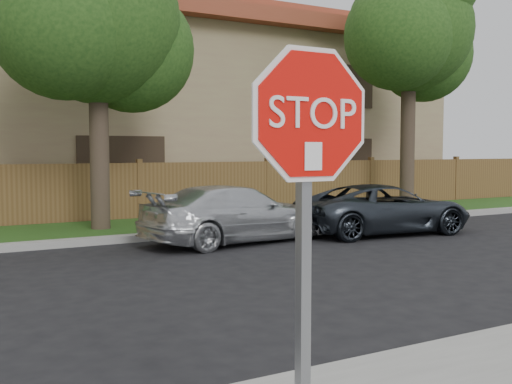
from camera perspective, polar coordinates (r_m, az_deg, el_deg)
tree_mid at (r=14.48m, az=-14.70°, el=15.55°), size 4.80×3.90×7.35m
tree_right at (r=19.32m, az=14.74°, el=14.72°), size 4.80×3.90×8.20m
stop_sign at (r=3.24m, az=5.02°, el=1.64°), size 1.01×0.13×2.55m
sedan_right at (r=12.61m, az=-2.00°, el=-2.10°), size 4.37×2.28×1.21m
sedan_far_right at (r=14.26m, az=12.10°, el=-1.58°), size 4.34×2.37×1.15m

